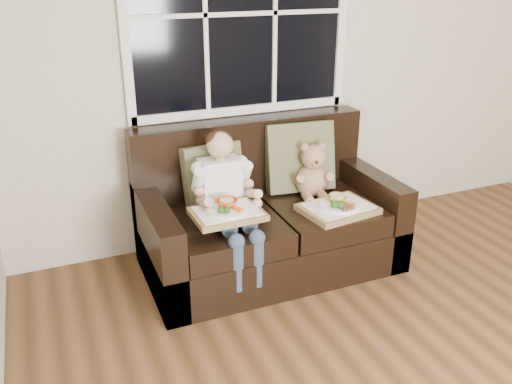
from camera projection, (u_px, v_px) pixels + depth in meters
name	position (u px, v px, depth m)	size (l,w,h in m)	color
window_back	(240.00, 14.00, 3.62)	(1.62, 0.04, 1.37)	black
loveseat	(266.00, 222.00, 3.75)	(1.70, 0.92, 0.96)	black
pillow_left	(213.00, 175.00, 3.63)	(0.43, 0.23, 0.42)	#61663F
pillow_right	(299.00, 157.00, 3.84)	(0.51, 0.28, 0.50)	#61663F
child	(226.00, 191.00, 3.40)	(0.38, 0.59, 0.85)	white
teddy_bear	(313.00, 174.00, 3.76)	(0.27, 0.32, 0.40)	tan
tray_left	(227.00, 212.00, 3.27)	(0.43, 0.33, 0.10)	olive
tray_right	(338.00, 207.00, 3.56)	(0.51, 0.41, 0.11)	olive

